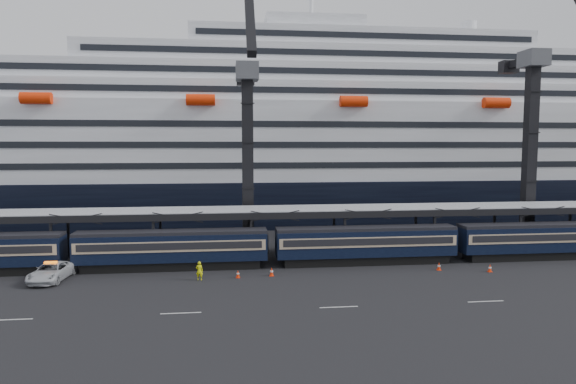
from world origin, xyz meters
TOP-DOWN VIEW (x-y plane):
  - ground at (0.00, 0.00)m, footprint 260.00×260.00m
  - train at (-4.65, 10.00)m, footprint 133.05×3.00m
  - canopy at (0.00, 14.00)m, footprint 130.00×6.25m
  - cruise_ship at (-1.08, 45.99)m, footprint 214.09×28.84m
  - crane_dark_near at (-20.00, 18.59)m, footprint 4.50×17.75m
  - crane_dark_mid at (15.00, 17.59)m, footprint 4.50×18.24m
  - pickup_truck at (-38.68, 6.80)m, footprint 3.25×6.12m
  - worker at (-25.10, 5.35)m, footprint 0.69×0.49m
  - traffic_cone_b at (-18.32, 6.05)m, footprint 0.42×0.42m
  - traffic_cone_c at (-21.54, 5.76)m, footprint 0.38×0.38m
  - traffic_cone_d at (-1.48, 6.34)m, footprint 0.41×0.41m
  - traffic_cone_e at (3.22, 5.05)m, footprint 0.40×0.40m

SIDE VIEW (x-z plane):
  - ground at x=0.00m, z-range 0.00..0.00m
  - traffic_cone_c at x=-21.54m, z-range 0.00..0.76m
  - traffic_cone_e at x=3.22m, z-range -0.01..0.80m
  - traffic_cone_d at x=-1.48m, z-range -0.01..0.81m
  - traffic_cone_b at x=-18.32m, z-range -0.01..0.84m
  - pickup_truck at x=-38.68m, z-range 0.00..1.64m
  - worker at x=-25.10m, z-range 0.00..1.77m
  - train at x=-4.65m, z-range 0.18..4.23m
  - canopy at x=0.00m, z-range 2.49..8.01m
  - crane_dark_near at x=-20.00m, z-range -5.61..29.47m
  - cruise_ship at x=-1.08m, z-range -4.66..29.34m
  - crane_dark_mid at x=15.00m, z-range -6.46..33.18m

